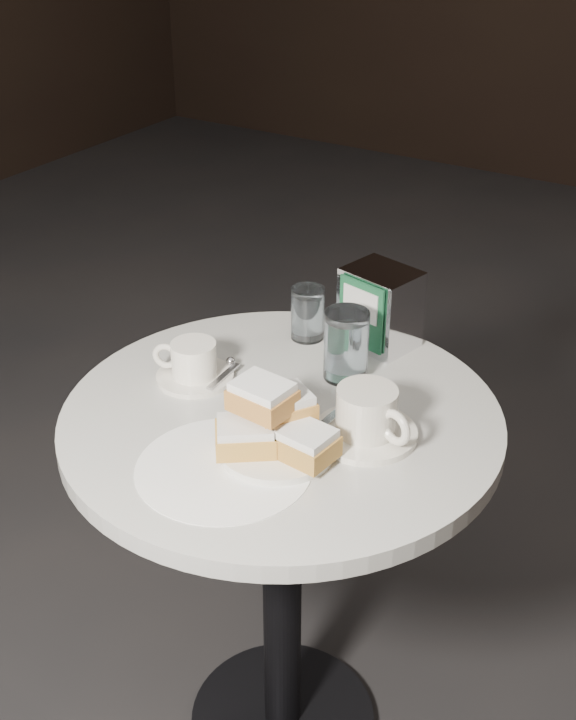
% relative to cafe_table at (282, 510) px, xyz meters
% --- Properties ---
extents(cafe_table, '(0.70, 0.70, 0.74)m').
position_rel_cafe_table_xyz_m(cafe_table, '(0.00, 0.00, 0.00)').
color(cafe_table, black).
rests_on(cafe_table, ground).
extents(sugar_spill, '(0.31, 0.31, 0.00)m').
position_rel_cafe_table_xyz_m(sugar_spill, '(0.01, -0.17, 0.20)').
color(sugar_spill, white).
rests_on(sugar_spill, cafe_table).
extents(beignet_plate, '(0.22, 0.22, 0.11)m').
position_rel_cafe_table_xyz_m(beignet_plate, '(0.05, -0.10, 0.24)').
color(beignet_plate, silver).
rests_on(beignet_plate, cafe_table).
extents(coffee_cup_left, '(0.17, 0.17, 0.07)m').
position_rel_cafe_table_xyz_m(coffee_cup_left, '(-0.18, 0.01, 0.23)').
color(coffee_cup_left, silver).
rests_on(coffee_cup_left, cafe_table).
extents(coffee_cup_right, '(0.20, 0.20, 0.08)m').
position_rel_cafe_table_xyz_m(coffee_cup_right, '(0.15, 0.01, 0.23)').
color(coffee_cup_right, silver).
rests_on(coffee_cup_right, cafe_table).
extents(water_glass_left, '(0.08, 0.08, 0.10)m').
position_rel_cafe_table_xyz_m(water_glass_left, '(-0.09, 0.23, 0.25)').
color(water_glass_left, white).
rests_on(water_glass_left, cafe_table).
extents(water_glass_right, '(0.10, 0.10, 0.12)m').
position_rel_cafe_table_xyz_m(water_glass_right, '(0.03, 0.15, 0.26)').
color(water_glass_right, white).
rests_on(water_glass_right, cafe_table).
extents(napkin_dispenser, '(0.14, 0.13, 0.14)m').
position_rel_cafe_table_xyz_m(napkin_dispenser, '(0.03, 0.28, 0.27)').
color(napkin_dispenser, silver).
rests_on(napkin_dispenser, cafe_table).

